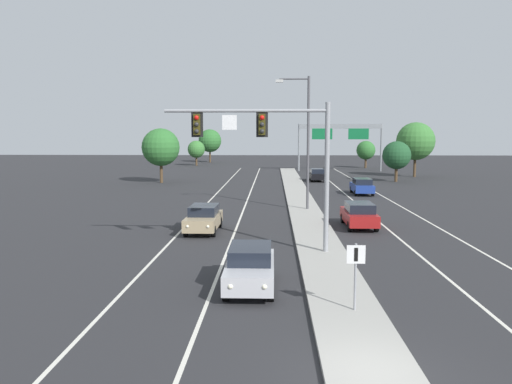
{
  "coord_description": "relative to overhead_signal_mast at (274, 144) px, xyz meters",
  "views": [
    {
      "loc": [
        -2.43,
        -11.53,
        5.83
      ],
      "look_at": [
        -3.2,
        11.35,
        3.2
      ],
      "focal_mm": 35.23,
      "sensor_mm": 36.0,
      "label": 1
    }
  ],
  "objects": [
    {
      "name": "tree_far_left_b",
      "position": [
        -13.55,
        36.01,
        -1.08
      ],
      "size": [
        4.53,
        4.53,
        6.56
      ],
      "color": "#4C3823",
      "rests_on": "ground"
    },
    {
      "name": "tree_far_right_c",
      "position": [
        16.11,
        63.93,
        -2.28
      ],
      "size": [
        3.26,
        3.26,
        4.72
      ],
      "color": "#4C3823",
      "rests_on": "ground"
    },
    {
      "name": "lane_stripe_receding_center",
      "position": [
        7.08,
        12.4,
        -5.35
      ],
      "size": [
        0.14,
        100.0,
        0.01
      ],
      "primitive_type": "cube",
      "color": "silver",
      "rests_on": "ground"
    },
    {
      "name": "overhead_signal_mast",
      "position": [
        0.0,
        0.0,
        0.0
      ],
      "size": [
        7.91,
        0.44,
        7.2
      ],
      "color": "gray",
      "rests_on": "median_island"
    },
    {
      "name": "street_lamp_median",
      "position": [
        2.39,
        14.11,
        0.44
      ],
      "size": [
        2.58,
        0.28,
        10.0
      ],
      "color": "#4C4C51",
      "rests_on": "median_island"
    },
    {
      "name": "edge_stripe_left",
      "position": [
        -5.62,
        12.4,
        -5.35
      ],
      "size": [
        0.14,
        100.0,
        0.01
      ],
      "primitive_type": "cube",
      "color": "silver",
      "rests_on": "ground"
    },
    {
      "name": "median_sign_post",
      "position": [
        2.63,
        -8.24,
        -3.77
      ],
      "size": [
        0.6,
        0.1,
        2.2
      ],
      "color": "gray",
      "rests_on": "median_island"
    },
    {
      "name": "car_receding_red",
      "position": [
        5.39,
        7.27,
        -4.54
      ],
      "size": [
        1.82,
        4.47,
        1.58
      ],
      "color": "maroon",
      "rests_on": "ground"
    },
    {
      "name": "highway_sign_gantry",
      "position": [
        10.58,
        56.15,
        0.81
      ],
      "size": [
        13.28,
        0.42,
        7.5
      ],
      "color": "gray",
      "rests_on": "ground"
    },
    {
      "name": "car_receding_black",
      "position": [
        5.46,
        38.75,
        -4.54
      ],
      "size": [
        1.93,
        4.51,
        1.58
      ],
      "color": "black",
      "rests_on": "ground"
    },
    {
      "name": "tree_far_right_a",
      "position": [
        15.18,
        38.24,
        -2.1
      ],
      "size": [
        3.46,
        3.46,
        5.01
      ],
      "color": "#4C3823",
      "rests_on": "ground"
    },
    {
      "name": "edge_stripe_right",
      "position": [
        10.38,
        12.4,
        -5.35
      ],
      "size": [
        0.14,
        100.0,
        0.01
      ],
      "primitive_type": "cube",
      "color": "silver",
      "rests_on": "ground"
    },
    {
      "name": "median_island",
      "position": [
        2.38,
        5.4,
        -5.28
      ],
      "size": [
        2.4,
        110.0,
        0.15
      ],
      "primitive_type": "cube",
      "color": "#9E9B93",
      "rests_on": "ground"
    },
    {
      "name": "ground_plane",
      "position": [
        2.38,
        -12.6,
        -5.36
      ],
      "size": [
        260.0,
        260.0,
        0.0
      ],
      "primitive_type": "plane",
      "color": "#28282B"
    },
    {
      "name": "car_oncoming_silver",
      "position": [
        -0.9,
        -5.46,
        -4.54
      ],
      "size": [
        1.82,
        4.47,
        1.58
      ],
      "color": "#B7B7BC",
      "rests_on": "ground"
    },
    {
      "name": "tree_far_left_c",
      "position": [
        -14.41,
        69.66,
        -2.31
      ],
      "size": [
        3.23,
        3.23,
        4.67
      ],
      "color": "#4C3823",
      "rests_on": "ground"
    },
    {
      "name": "tree_far_right_b",
      "position": [
        19.43,
        45.4,
        -0.47
      ],
      "size": [
        5.17,
        5.17,
        7.49
      ],
      "color": "#4C3823",
      "rests_on": "ground"
    },
    {
      "name": "car_receding_blue",
      "position": [
        8.64,
        24.85,
        -4.54
      ],
      "size": [
        1.87,
        4.49,
        1.58
      ],
      "color": "navy",
      "rests_on": "ground"
    },
    {
      "name": "lane_stripe_oncoming_center",
      "position": [
        -2.32,
        12.4,
        -5.35
      ],
      "size": [
        0.14,
        100.0,
        0.01
      ],
      "primitive_type": "cube",
      "color": "silver",
      "rests_on": "ground"
    },
    {
      "name": "car_oncoming_tan",
      "position": [
        -4.2,
        5.56,
        -4.54
      ],
      "size": [
        1.88,
        4.49,
        1.58
      ],
      "color": "tan",
      "rests_on": "ground"
    },
    {
      "name": "tree_far_left_a",
      "position": [
        -13.19,
        80.4,
        -0.86
      ],
      "size": [
        4.76,
        4.76,
        6.88
      ],
      "color": "#4C3823",
      "rests_on": "ground"
    }
  ]
}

